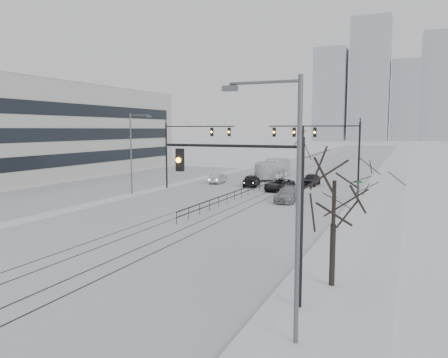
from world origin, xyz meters
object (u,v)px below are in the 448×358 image
sedan_sb_outer (218,178)px  traffic_mast_near (262,196)px  sedan_sb_inner (251,180)px  sedan_nb_far (311,180)px  sedan_nb_right (287,195)px  sedan_nb_front (279,185)px  bare_tree (334,192)px  box_truck (273,169)px

sedan_sb_outer → traffic_mast_near: bearing=110.8°
traffic_mast_near → sedan_sb_inner: size_ratio=1.57×
sedan_sb_outer → sedan_nb_far: sedan_nb_far is taller
traffic_mast_near → sedan_nb_right: 26.66m
sedan_sb_outer → sedan_nb_front: size_ratio=0.83×
bare_tree → sedan_sb_inner: size_ratio=1.37×
sedan_nb_far → sedan_sb_outer: bearing=-165.7°
sedan_sb_outer → box_truck: 9.84m
sedan_nb_far → bare_tree: bearing=-75.1°
sedan_nb_right → sedan_nb_front: bearing=109.2°
sedan_sb_outer → sedan_nb_right: size_ratio=0.86×
sedan_nb_front → box_truck: bearing=117.1°
traffic_mast_near → sedan_nb_far: bearing=99.0°
traffic_mast_near → sedan_nb_far: (-6.24, 39.42, -3.80)m
bare_tree → sedan_nb_far: bearing=103.4°
traffic_mast_near → box_truck: traffic_mast_near is taller
sedan_sb_inner → sedan_nb_right: (7.33, -9.79, -0.05)m
sedan_nb_right → bare_tree: bearing=-72.9°
traffic_mast_near → sedan_sb_inner: traffic_mast_near is taller
sedan_nb_far → traffic_mast_near: bearing=-79.5°
sedan_sb_outer → sedan_nb_front: bearing=153.1°
bare_tree → sedan_sb_inner: bearing=115.5°
sedan_nb_far → box_truck: 8.75m
traffic_mast_near → sedan_sb_inner: (-13.08, 35.53, -3.80)m
sedan_nb_front → sedan_nb_right: size_ratio=1.03×
sedan_sb_inner → sedan_nb_far: 7.87m
bare_tree → sedan_nb_far: 37.62m
traffic_mast_near → sedan_nb_front: 34.26m
sedan_sb_inner → sedan_nb_front: 5.15m
traffic_mast_near → sedan_sb_outer: (-18.32, 36.68, -3.87)m
bare_tree → sedan_nb_far: size_ratio=1.36×
bare_tree → sedan_sb_inner: bare_tree is taller
traffic_mast_near → sedan_nb_right: bearing=102.6°
traffic_mast_near → sedan_nb_front: (-8.63, 32.93, -3.86)m
traffic_mast_near → sedan_sb_outer: bearing=116.5°
sedan_nb_far → box_truck: size_ratio=0.44×
bare_tree → traffic_mast_near: bearing=-128.8°
sedan_sb_inner → box_truck: (0.08, 9.40, 0.67)m
box_truck → sedan_nb_front: bearing=109.9°
sedan_sb_inner → sedan_nb_right: 12.23m
sedan_nb_front → bare_tree: bearing=-62.6°
sedan_nb_right → sedan_nb_far: bearing=89.4°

